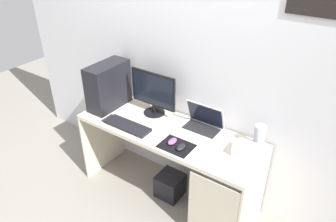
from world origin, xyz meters
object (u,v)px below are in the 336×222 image
at_px(monitor, 153,93).
at_px(keyboard, 128,126).
at_px(speaker, 259,136).
at_px(mouse_right, 181,147).
at_px(laptop, 202,125).
at_px(cell_phone, 109,119).
at_px(subwoofer, 170,185).
at_px(projector, 248,151).
at_px(pc_tower, 108,86).
at_px(mouse_left, 172,141).

distance_m(monitor, keyboard, 0.37).
height_order(speaker, keyboard, speaker).
xyz_separation_m(speaker, mouse_right, (-0.47, -0.37, -0.07)).
relative_size(laptop, cell_phone, 2.58).
bearing_deg(speaker, keyboard, -160.16).
xyz_separation_m(cell_phone, subwoofer, (0.54, 0.17, -0.63)).
xyz_separation_m(projector, cell_phone, (-1.20, -0.20, -0.04)).
bearing_deg(keyboard, projector, 11.65).
distance_m(laptop, subwoofer, 0.72).
bearing_deg(monitor, mouse_right, -32.44).
bearing_deg(laptop, mouse_right, -89.68).
distance_m(pc_tower, speaker, 1.40).
bearing_deg(cell_phone, mouse_left, 1.53).
height_order(projector, cell_phone, projector).
relative_size(monitor, keyboard, 1.08).
bearing_deg(cell_phone, pc_tower, 131.00).
relative_size(monitor, speaker, 2.38).
xyz_separation_m(pc_tower, laptop, (0.91, 0.14, -0.16)).
xyz_separation_m(monitor, projector, (0.94, -0.10, -0.16)).
height_order(speaker, mouse_left, speaker).
distance_m(cell_phone, subwoofer, 0.85).
xyz_separation_m(monitor, cell_phone, (-0.26, -0.30, -0.20)).
bearing_deg(mouse_right, projector, 24.91).
distance_m(pc_tower, keyboard, 0.46).
height_order(speaker, cell_phone, speaker).
relative_size(keyboard, subwoofer, 1.85).
height_order(laptop, speaker, laptop).
bearing_deg(mouse_right, mouse_left, 165.26).
bearing_deg(mouse_right, laptop, 90.32).
relative_size(laptop, speaker, 1.76).
relative_size(monitor, cell_phone, 3.49).
xyz_separation_m(laptop, subwoofer, (-0.21, -0.15, -0.67)).
height_order(projector, keyboard, projector).
height_order(pc_tower, mouse_right, pc_tower).
bearing_deg(monitor, laptop, 2.04).
xyz_separation_m(keyboard, subwoofer, (0.32, 0.17, -0.64)).
relative_size(mouse_left, cell_phone, 0.74).
height_order(monitor, mouse_right, monitor).
xyz_separation_m(pc_tower, projector, (1.36, 0.02, -0.17)).
height_order(pc_tower, keyboard, pc_tower).
distance_m(speaker, cell_phone, 1.28).
xyz_separation_m(monitor, keyboard, (-0.05, -0.31, -0.19)).
xyz_separation_m(pc_tower, mouse_right, (0.91, -0.19, -0.19)).
height_order(pc_tower, monitor, pc_tower).
bearing_deg(speaker, pc_tower, -172.58).
bearing_deg(keyboard, mouse_left, 2.58).
distance_m(pc_tower, mouse_right, 0.95).
xyz_separation_m(pc_tower, mouse_left, (0.82, -0.16, -0.19)).
bearing_deg(mouse_right, pc_tower, 168.26).
xyz_separation_m(keyboard, cell_phone, (-0.21, 0.00, -0.01)).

